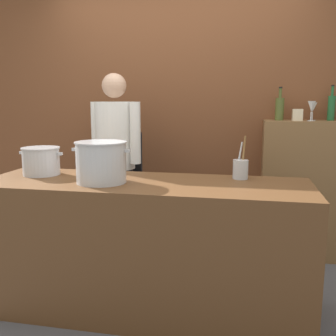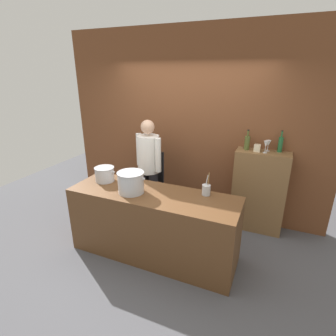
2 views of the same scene
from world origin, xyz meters
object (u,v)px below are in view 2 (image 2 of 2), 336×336
at_px(stockpot_large, 131,182).
at_px(wine_bottle_olive, 247,142).
at_px(stockpot_small, 105,174).
at_px(utensil_crock, 206,190).
at_px(wine_bottle_green, 280,144).
at_px(spice_tin_cream, 257,148).
at_px(chef, 149,164).
at_px(wine_glass_short, 266,145).
at_px(wine_glass_tall, 268,144).

distance_m(stockpot_large, wine_bottle_olive, 1.80).
height_order(stockpot_small, utensil_crock, utensil_crock).
xyz_separation_m(stockpot_small, wine_bottle_green, (2.18, 1.18, 0.37)).
height_order(wine_bottle_olive, spice_tin_cream, wine_bottle_olive).
xyz_separation_m(stockpot_large, spice_tin_cream, (1.35, 1.25, 0.27)).
distance_m(chef, wine_bottle_green, 1.96).
xyz_separation_m(utensil_crock, wine_glass_short, (0.58, 0.93, 0.40)).
xyz_separation_m(wine_bottle_olive, wine_bottle_green, (0.45, 0.06, 0.01)).
relative_size(stockpot_large, utensil_crock, 1.34).
bearing_deg(wine_bottle_green, wine_glass_tall, -172.56).
height_order(utensil_crock, wine_bottle_green, wine_bottle_green).
bearing_deg(wine_bottle_green, stockpot_large, -140.80).
height_order(utensil_crock, wine_glass_tall, wine_glass_tall).
relative_size(wine_bottle_green, wine_glass_tall, 1.95).
bearing_deg(chef, utensil_crock, 173.29).
distance_m(wine_glass_short, spice_tin_cream, 0.13).
distance_m(chef, stockpot_large, 0.90).
distance_m(stockpot_small, spice_tin_cream, 2.19).
relative_size(stockpot_large, wine_glass_short, 2.30).
bearing_deg(stockpot_large, chef, 102.95).
distance_m(wine_glass_tall, wine_glass_short, 0.10).
relative_size(chef, stockpot_large, 4.20).
relative_size(stockpot_large, wine_glass_tall, 2.48).
bearing_deg(utensil_crock, stockpot_large, -161.24).
height_order(wine_bottle_green, wine_glass_tall, wine_bottle_green).
xyz_separation_m(utensil_crock, spice_tin_cream, (0.47, 0.95, 0.34)).
height_order(wine_glass_tall, spice_tin_cream, wine_glass_tall).
bearing_deg(stockpot_small, utensil_crock, 5.31).
height_order(chef, spice_tin_cream, chef).
distance_m(stockpot_small, wine_bottle_olive, 2.09).
relative_size(chef, spice_tin_cream, 16.20).
bearing_deg(wine_bottle_olive, wine_glass_short, -13.73).
bearing_deg(stockpot_large, utensil_crock, 18.76).
bearing_deg(wine_bottle_olive, stockpot_small, -147.03).
bearing_deg(spice_tin_cream, wine_bottle_green, 18.77).
height_order(stockpot_large, wine_glass_tall, wine_glass_tall).
bearing_deg(wine_glass_tall, stockpot_small, -150.14).
bearing_deg(wine_bottle_olive, wine_bottle_green, 7.31).
relative_size(utensil_crock, wine_bottle_olive, 1.00).
bearing_deg(wine_bottle_olive, utensil_crock, -107.80).
bearing_deg(wine_glass_tall, wine_glass_short, -105.11).
bearing_deg(chef, wine_glass_tall, -143.96).
bearing_deg(stockpot_large, stockpot_small, 161.96).
xyz_separation_m(chef, wine_bottle_olive, (1.41, 0.41, 0.40)).
bearing_deg(stockpot_small, wine_glass_tall, 29.86).
distance_m(stockpot_small, wine_bottle_green, 2.50).
height_order(stockpot_large, wine_bottle_green, wine_bottle_green).
distance_m(wine_bottle_olive, wine_bottle_green, 0.45).
bearing_deg(stockpot_large, spice_tin_cream, 42.62).
bearing_deg(chef, stockpot_small, 86.69).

